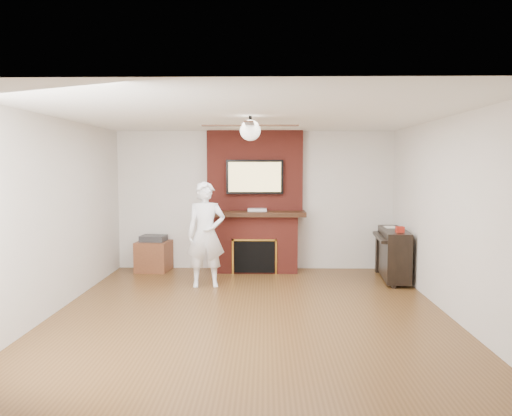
{
  "coord_description": "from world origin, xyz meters",
  "views": [
    {
      "loc": [
        0.2,
        -6.28,
        1.88
      ],
      "look_at": [
        0.05,
        0.9,
        1.27
      ],
      "focal_mm": 35.0,
      "sensor_mm": 36.0,
      "label": 1
    }
  ],
  "objects_px": {
    "fireplace": "(255,215)",
    "piano": "(393,253)",
    "side_table": "(154,254)",
    "person": "(206,234)"
  },
  "relations": [
    {
      "from": "fireplace",
      "to": "piano",
      "type": "bearing_deg",
      "value": -16.6
    },
    {
      "from": "fireplace",
      "to": "side_table",
      "type": "relative_size",
      "value": 3.91
    },
    {
      "from": "side_table",
      "to": "piano",
      "type": "distance_m",
      "value": 4.15
    },
    {
      "from": "person",
      "to": "side_table",
      "type": "distance_m",
      "value": 1.64
    },
    {
      "from": "fireplace",
      "to": "person",
      "type": "bearing_deg",
      "value": -121.59
    },
    {
      "from": "fireplace",
      "to": "piano",
      "type": "relative_size",
      "value": 1.91
    },
    {
      "from": "person",
      "to": "side_table",
      "type": "relative_size",
      "value": 2.55
    },
    {
      "from": "person",
      "to": "piano",
      "type": "distance_m",
      "value": 3.09
    },
    {
      "from": "person",
      "to": "piano",
      "type": "relative_size",
      "value": 1.24
    },
    {
      "from": "fireplace",
      "to": "side_table",
      "type": "bearing_deg",
      "value": -177.87
    }
  ]
}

